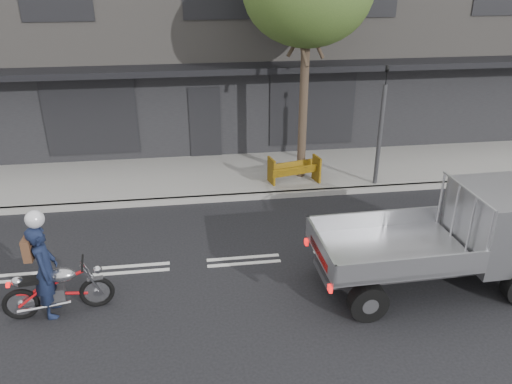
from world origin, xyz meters
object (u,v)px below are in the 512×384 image
at_px(motorcycle, 58,288).
at_px(rider, 46,271).
at_px(construction_barrier, 296,172).
at_px(flatbed_ute, 482,229).
at_px(traffic_light_pole, 380,133).

xyz_separation_m(motorcycle, rider, (-0.15, -0.00, 0.39)).
height_order(motorcycle, construction_barrier, motorcycle).
bearing_deg(construction_barrier, motorcycle, -138.64).
distance_m(rider, flatbed_ute, 8.27).
height_order(traffic_light_pole, rider, traffic_light_pole).
xyz_separation_m(traffic_light_pole, motorcycle, (-7.76, -4.61, -1.13)).
xyz_separation_m(flatbed_ute, construction_barrier, (-2.66, 4.90, -0.65)).
bearing_deg(motorcycle, construction_barrier, 33.09).
relative_size(flatbed_ute, construction_barrier, 3.23).
distance_m(motorcycle, construction_barrier, 7.27).
height_order(rider, flatbed_ute, flatbed_ute).
xyz_separation_m(rider, flatbed_ute, (8.26, -0.09, 0.29)).
bearing_deg(flatbed_ute, motorcycle, 177.75).
relative_size(traffic_light_pole, rider, 1.93).
relative_size(traffic_light_pole, flatbed_ute, 0.77).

